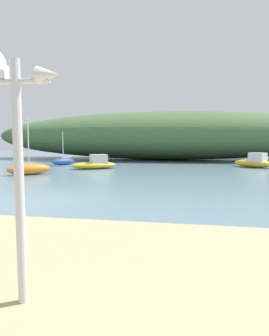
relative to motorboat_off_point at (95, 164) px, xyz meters
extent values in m
plane|color=slate|center=(2.22, -13.01, -0.45)|extent=(120.00, 120.00, 0.00)
ellipsoid|color=#476B3D|center=(5.01, 15.41, 2.77)|extent=(48.85, 13.94, 6.45)
cylinder|color=silver|center=(5.60, -20.47, 1.28)|extent=(0.12, 0.12, 3.07)
cylinder|color=silver|center=(5.60, -20.47, 2.55)|extent=(0.87, 0.07, 0.07)
cone|color=silver|center=(6.04, -20.47, 2.61)|extent=(0.27, 0.22, 0.22)
ellipsoid|color=gold|center=(-0.09, -0.06, -0.14)|extent=(4.07, 3.26, 0.62)
cube|color=silver|center=(0.24, 0.15, 0.37)|extent=(1.76, 1.69, 0.84)
ellipsoid|color=gold|center=(13.85, 3.81, -0.08)|extent=(3.72, 3.41, 0.74)
cube|color=silver|center=(14.14, 3.58, 0.47)|extent=(1.69, 1.67, 0.89)
ellipsoid|color=orange|center=(-3.19, -5.27, -0.05)|extent=(2.83, 2.81, 0.80)
cylinder|color=silver|center=(-3.19, -5.27, 1.82)|extent=(0.08, 0.08, 3.44)
cylinder|color=silver|center=(-3.51, -5.58, 0.35)|extent=(1.00, 0.99, 0.06)
ellipsoid|color=#2D4C9E|center=(-4.61, 3.66, -0.11)|extent=(2.11, 2.64, 0.68)
cylinder|color=silver|center=(-4.61, 3.66, 1.48)|extent=(0.08, 0.08, 2.91)
cylinder|color=silver|center=(-4.40, 3.99, 0.28)|extent=(0.69, 1.02, 0.06)
camera|label=1|loc=(7.64, -23.69, 1.80)|focal=30.44mm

